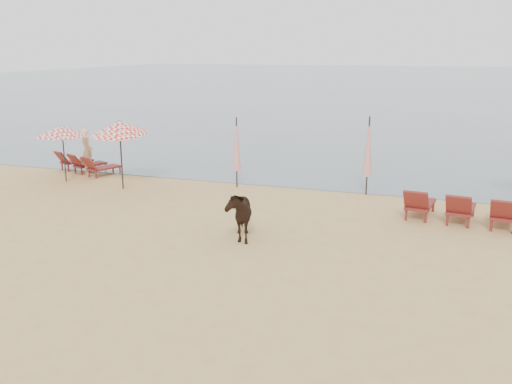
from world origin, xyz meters
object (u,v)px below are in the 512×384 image
at_px(lounger_cluster_right, 460,208).
at_px(umbrella_open_left_b, 120,128).
at_px(umbrella_closed_left, 237,145).
at_px(cow, 238,213).
at_px(umbrella_open_left_a, 62,131).
at_px(umbrella_closed_right, 368,147).
at_px(beachgoer_left, 87,152).
at_px(lounger_cluster_left, 86,163).

height_order(lounger_cluster_right, umbrella_open_left_b, umbrella_open_left_b).
bearing_deg(lounger_cluster_right, umbrella_open_left_b, -175.24).
distance_m(lounger_cluster_right, umbrella_closed_left, 7.75).
bearing_deg(lounger_cluster_right, cow, -142.39).
xyz_separation_m(lounger_cluster_right, umbrella_open_left_b, (-11.10, 0.44, 1.69)).
distance_m(umbrella_open_left_a, umbrella_closed_left, 6.38).
bearing_deg(cow, umbrella_open_left_b, 123.21).
bearing_deg(umbrella_closed_right, umbrella_open_left_b, -166.63).
height_order(umbrella_open_left_a, umbrella_open_left_b, umbrella_open_left_b).
xyz_separation_m(umbrella_open_left_b, beachgoer_left, (-2.48, 1.53, -1.23)).
distance_m(umbrella_open_left_b, beachgoer_left, 3.16).
relative_size(umbrella_closed_left, cow, 1.57).
height_order(lounger_cluster_right, umbrella_closed_right, umbrella_closed_right).
xyz_separation_m(lounger_cluster_left, lounger_cluster_right, (13.87, -2.26, 0.07)).
relative_size(umbrella_open_left_a, umbrella_closed_left, 0.84).
distance_m(lounger_cluster_right, umbrella_open_left_b, 11.23).
height_order(umbrella_closed_left, umbrella_closed_right, umbrella_closed_right).
bearing_deg(beachgoer_left, lounger_cluster_right, -153.74).
xyz_separation_m(lounger_cluster_right, umbrella_closed_right, (-2.95, 2.38, 1.17)).
relative_size(lounger_cluster_right, umbrella_open_left_a, 1.50).
height_order(umbrella_closed_right, cow, umbrella_closed_right).
relative_size(lounger_cluster_left, umbrella_open_left_a, 1.38).
xyz_separation_m(lounger_cluster_left, umbrella_open_left_b, (2.78, -1.82, 1.76)).
relative_size(umbrella_open_left_b, cow, 1.57).
distance_m(lounger_cluster_left, umbrella_closed_right, 11.00).
bearing_deg(umbrella_open_left_a, umbrella_closed_right, 18.40).
relative_size(lounger_cluster_right, umbrella_open_left_b, 1.26).
bearing_deg(umbrella_closed_right, umbrella_open_left_a, -171.26).
bearing_deg(beachgoer_left, umbrella_open_left_b, -177.18).
distance_m(umbrella_open_left_a, beachgoer_left, 1.58).
height_order(lounger_cluster_left, beachgoer_left, beachgoer_left).
relative_size(lounger_cluster_left, beachgoer_left, 1.58).
bearing_deg(lounger_cluster_left, umbrella_open_left_a, -60.02).
relative_size(umbrella_open_left_b, umbrella_closed_left, 1.00).
bearing_deg(umbrella_closed_left, umbrella_open_left_a, -168.93).
distance_m(lounger_cluster_left, lounger_cluster_right, 14.06).
bearing_deg(umbrella_closed_right, cow, -114.01).
bearing_deg(beachgoer_left, umbrella_open_left_a, 120.00).
distance_m(lounger_cluster_left, umbrella_closed_left, 6.56).
relative_size(lounger_cluster_right, umbrella_closed_left, 1.26).
bearing_deg(umbrella_open_left_a, beachgoer_left, 95.12).
bearing_deg(lounger_cluster_right, beachgoer_left, 178.77).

